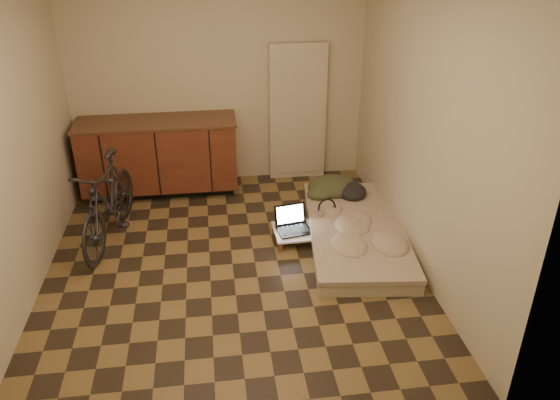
{
  "coord_description": "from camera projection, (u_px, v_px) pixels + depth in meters",
  "views": [
    {
      "loc": [
        -0.14,
        -4.43,
        2.99
      ],
      "look_at": [
        0.5,
        0.22,
        0.55
      ],
      "focal_mm": 35.0,
      "sensor_mm": 36.0,
      "label": 1
    }
  ],
  "objects": [
    {
      "name": "mouse",
      "position": [
        332.0,
        225.0,
        5.7
      ],
      "size": [
        0.09,
        0.11,
        0.03
      ],
      "primitive_type": "ellipsoid",
      "rotation": [
        0.0,
        0.0,
        0.41
      ],
      "color": "silver",
      "rests_on": "lap_desk"
    },
    {
      "name": "laptop",
      "position": [
        293.0,
        225.0,
        5.64
      ],
      "size": [
        0.38,
        0.36,
        0.23
      ],
      "rotation": [
        0.0,
        0.0,
        0.17
      ],
      "color": "black",
      "rests_on": "lap_desk"
    },
    {
      "name": "lap_desk",
      "position": [
        307.0,
        230.0,
        5.67
      ],
      "size": [
        0.71,
        0.47,
        0.11
      ],
      "rotation": [
        0.0,
        0.0,
        0.04
      ],
      "color": "brown",
      "rests_on": "ground"
    },
    {
      "name": "clothing_pile",
      "position": [
        337.0,
        182.0,
        6.25
      ],
      "size": [
        0.65,
        0.57,
        0.24
      ],
      "primitive_type": null,
      "rotation": [
        0.0,
        0.0,
        -0.11
      ],
      "color": "#363C23",
      "rests_on": "futon"
    },
    {
      "name": "room_shell",
      "position": [
        226.0,
        138.0,
        4.69
      ],
      "size": [
        3.5,
        4.0,
        2.6
      ],
      "color": "brown",
      "rests_on": "ground"
    },
    {
      "name": "futon",
      "position": [
        356.0,
        232.0,
        5.67
      ],
      "size": [
        1.18,
        2.09,
        0.17
      ],
      "rotation": [
        0.0,
        0.0,
        -0.11
      ],
      "color": "#B0A98D",
      "rests_on": "ground"
    },
    {
      "name": "appliance_panel",
      "position": [
        297.0,
        113.0,
        6.72
      ],
      "size": [
        0.7,
        0.1,
        1.7
      ],
      "primitive_type": "cube",
      "color": "beige",
      "rests_on": "ground"
    },
    {
      "name": "headphones",
      "position": [
        327.0,
        207.0,
        5.8
      ],
      "size": [
        0.27,
        0.26,
        0.15
      ],
      "primitive_type": null,
      "rotation": [
        0.0,
        0.0,
        0.23
      ],
      "color": "black",
      "rests_on": "futon"
    },
    {
      "name": "bicycle",
      "position": [
        107.0,
        197.0,
        5.47
      ],
      "size": [
        0.72,
        1.59,
        0.99
      ],
      "primitive_type": "imported",
      "rotation": [
        0.0,
        0.0,
        -0.19
      ],
      "color": "black",
      "rests_on": "ground"
    },
    {
      "name": "cabinets",
      "position": [
        159.0,
        156.0,
        6.49
      ],
      "size": [
        1.84,
        0.62,
        0.91
      ],
      "color": "black",
      "rests_on": "ground"
    }
  ]
}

